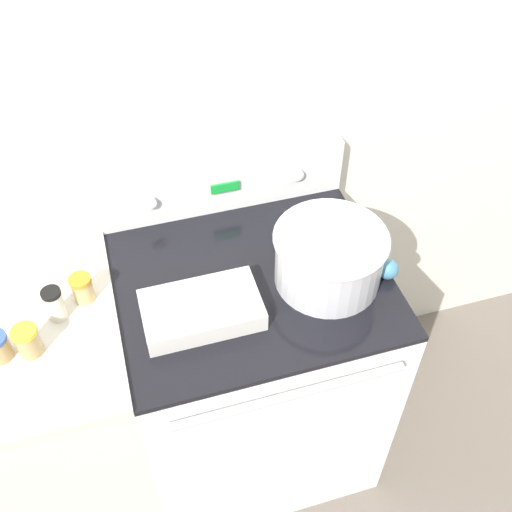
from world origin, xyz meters
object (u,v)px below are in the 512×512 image
ladle (384,264)px  spice_jar_orange_cap (82,288)px  casserole_dish (202,309)px  mixing_bowl (329,256)px  spice_jar_yellow_cap (28,341)px  spice_jar_black_cap (55,304)px

ladle → spice_jar_orange_cap: size_ratio=3.74×
casserole_dish → mixing_bowl: bearing=5.5°
ladle → spice_jar_yellow_cap: 0.99m
spice_jar_orange_cap → spice_jar_yellow_cap: spice_jar_yellow_cap is taller
spice_jar_black_cap → mixing_bowl: bearing=-5.0°
ladle → spice_jar_orange_cap: bearing=171.5°
casserole_dish → spice_jar_orange_cap: 0.33m
spice_jar_black_cap → spice_jar_yellow_cap: size_ratio=1.17×
mixing_bowl → spice_jar_orange_cap: size_ratio=3.92×
spice_jar_orange_cap → spice_jar_yellow_cap: bearing=-136.2°
mixing_bowl → spice_jar_orange_cap: bearing=170.7°
spice_jar_orange_cap → spice_jar_black_cap: 0.09m
mixing_bowl → casserole_dish: mixing_bowl is taller
mixing_bowl → spice_jar_orange_cap: 0.68m
mixing_bowl → spice_jar_black_cap: 0.75m
casserole_dish → ladle: (0.54, 0.02, -0.01)m
spice_jar_orange_cap → ladle: bearing=-8.5°
mixing_bowl → spice_jar_yellow_cap: bearing=-177.9°
spice_jar_yellow_cap → ladle: bearing=0.9°
ladle → spice_jar_black_cap: (-0.91, 0.08, 0.04)m
mixing_bowl → spice_jar_black_cap: (-0.74, 0.07, -0.03)m
casserole_dish → spice_jar_black_cap: bearing=164.7°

